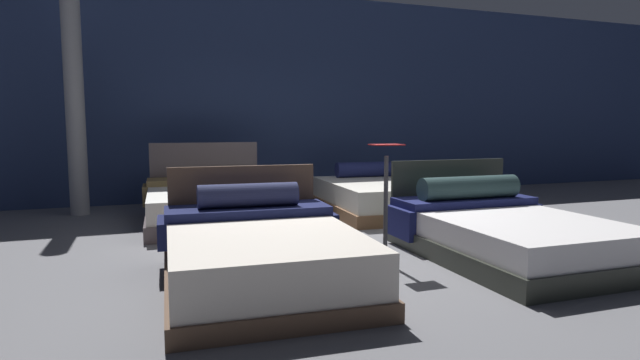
# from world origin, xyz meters

# --- Properties ---
(ground_plane) EXTENTS (18.00, 18.00, 0.02)m
(ground_plane) POSITION_xyz_m (0.00, 0.00, -0.01)
(ground_plane) COLOR slate
(showroom_back_wall) EXTENTS (18.00, 0.06, 3.50)m
(showroom_back_wall) POSITION_xyz_m (0.00, 3.52, 1.75)
(showroom_back_wall) COLOR navy
(showroom_back_wall) RESTS_ON ground_plane
(bed_0) EXTENTS (1.62, 2.07, 0.88)m
(bed_0) POSITION_xyz_m (-1.23, -1.24, 0.26)
(bed_0) COLOR brown
(bed_0) RESTS_ON ground_plane
(bed_1) EXTENTS (1.64, 2.19, 0.88)m
(bed_1) POSITION_xyz_m (1.19, -1.18, 0.24)
(bed_1) COLOR #30332B
(bed_1) RESTS_ON ground_plane
(bed_2) EXTENTS (1.78, 2.13, 1.01)m
(bed_2) POSITION_xyz_m (-1.22, 1.56, 0.24)
(bed_2) COLOR #584E52
(bed_2) RESTS_ON ground_plane
(bed_3) EXTENTS (1.69, 2.14, 0.69)m
(bed_3) POSITION_xyz_m (1.19, 1.43, 0.24)
(bed_3) COLOR brown
(bed_3) RESTS_ON ground_plane
(price_sign) EXTENTS (0.28, 0.24, 1.10)m
(price_sign) POSITION_xyz_m (0.00, -1.00, 0.43)
(price_sign) COLOR #3F3F44
(price_sign) RESTS_ON ground_plane
(support_pillar) EXTENTS (0.25, 0.25, 3.50)m
(support_pillar) POSITION_xyz_m (-2.91, 2.76, 1.75)
(support_pillar) COLOR #99999E
(support_pillar) RESTS_ON ground_plane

